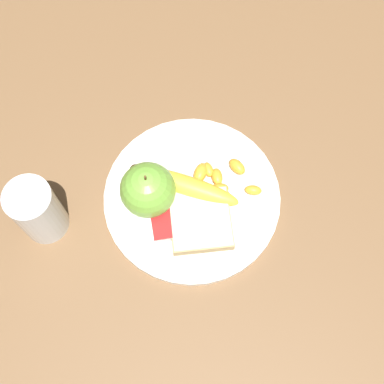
{
  "coord_description": "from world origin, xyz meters",
  "views": [
    {
      "loc": [
        0.29,
        -0.05,
        0.78
      ],
      "look_at": [
        0.0,
        0.0,
        0.03
      ],
      "focal_mm": 50.0,
      "sensor_mm": 36.0,
      "label": 1
    }
  ],
  "objects": [
    {
      "name": "ground_plane",
      "position": [
        0.0,
        0.0,
        0.0
      ],
      "size": [
        3.0,
        3.0,
        0.0
      ],
      "primitive_type": "plane",
      "color": "brown"
    },
    {
      "name": "plate",
      "position": [
        0.0,
        0.0,
        0.01
      ],
      "size": [
        0.27,
        0.27,
        0.01
      ],
      "color": "silver",
      "rests_on": "ground_plane"
    },
    {
      "name": "juice_glass",
      "position": [
        0.0,
        -0.23,
        0.05
      ],
      "size": [
        0.07,
        0.07,
        0.11
      ],
      "color": "silver",
      "rests_on": "ground_plane"
    },
    {
      "name": "apple",
      "position": [
        -0.01,
        -0.06,
        0.05
      ],
      "size": [
        0.08,
        0.08,
        0.09
      ],
      "color": "#72B23D",
      "rests_on": "plate"
    },
    {
      "name": "banana",
      "position": [
        -0.01,
        -0.01,
        0.03
      ],
      "size": [
        0.11,
        0.17,
        0.03
      ],
      "color": "yellow",
      "rests_on": "plate"
    },
    {
      "name": "bread_slice",
      "position": [
        0.04,
        0.01,
        0.02
      ],
      "size": [
        0.1,
        0.1,
        0.02
      ],
      "color": "tan",
      "rests_on": "plate"
    },
    {
      "name": "fork",
      "position": [
        -0.0,
        0.01,
        0.01
      ],
      "size": [
        0.17,
        0.09,
        0.0
      ],
      "rotation": [
        0.0,
        0.0,
        12.16
      ],
      "color": "silver",
      "rests_on": "plate"
    },
    {
      "name": "jam_packet",
      "position": [
        0.04,
        -0.05,
        0.02
      ],
      "size": [
        0.05,
        0.04,
        0.02
      ],
      "color": "silver",
      "rests_on": "plate"
    },
    {
      "name": "orange_segment_0",
      "position": [
        0.01,
        0.09,
        0.02
      ],
      "size": [
        0.02,
        0.03,
        0.01
      ],
      "color": "#F9A32D",
      "rests_on": "plate"
    },
    {
      "name": "orange_segment_1",
      "position": [
        -0.03,
        0.08,
        0.02
      ],
      "size": [
        0.04,
        0.03,
        0.02
      ],
      "color": "#F9A32D",
      "rests_on": "plate"
    },
    {
      "name": "orange_segment_2",
      "position": [
        -0.04,
        0.03,
        0.02
      ],
      "size": [
        0.03,
        0.02,
        0.01
      ],
      "color": "#F9A32D",
      "rests_on": "plate"
    },
    {
      "name": "orange_segment_3",
      "position": [
        0.01,
        0.05,
        0.02
      ],
      "size": [
        0.03,
        0.02,
        0.02
      ],
      "color": "#F9A32D",
      "rests_on": "plate"
    },
    {
      "name": "orange_segment_4",
      "position": [
        -0.02,
        0.04,
        0.02
      ],
      "size": [
        0.03,
        0.02,
        0.02
      ],
      "color": "#F9A32D",
      "rests_on": "plate"
    },
    {
      "name": "orange_segment_5",
      "position": [
        -0.03,
        0.02,
        0.02
      ],
      "size": [
        0.04,
        0.03,
        0.02
      ],
      "color": "#F9A32D",
      "rests_on": "plate"
    },
    {
      "name": "orange_segment_6",
      "position": [
        0.0,
        0.04,
        0.02
      ],
      "size": [
        0.02,
        0.04,
        0.02
      ],
      "color": "#F9A32D",
      "rests_on": "plate"
    },
    {
      "name": "orange_segment_7",
      "position": [
        0.03,
        0.04,
        0.02
      ],
      "size": [
        0.02,
        0.04,
        0.02
      ],
      "color": "#F9A32D",
      "rests_on": "plate"
    }
  ]
}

